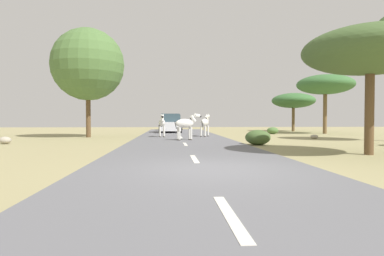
% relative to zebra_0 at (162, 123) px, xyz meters
% --- Properties ---
extents(ground_plane, '(90.00, 90.00, 0.00)m').
position_rel_zebra_0_xyz_m(ground_plane, '(1.70, -14.77, -1.01)').
color(ground_plane, '#998E60').
extents(road, '(6.00, 64.00, 0.05)m').
position_rel_zebra_0_xyz_m(road, '(1.30, -14.77, -0.99)').
color(road, slate).
rests_on(road, ground_plane).
extents(lane_markings, '(0.16, 56.00, 0.01)m').
position_rel_zebra_0_xyz_m(lane_markings, '(1.30, -15.77, -0.96)').
color(lane_markings, silver).
rests_on(lane_markings, road).
extents(zebra_0, '(0.51, 1.71, 1.61)m').
position_rel_zebra_0_xyz_m(zebra_0, '(0.00, 0.00, 0.00)').
color(zebra_0, silver).
rests_on(zebra_0, road).
extents(zebra_1, '(0.96, 1.64, 1.64)m').
position_rel_zebra_0_xyz_m(zebra_1, '(3.06, 0.42, 0.02)').
color(zebra_1, silver).
rests_on(zebra_1, road).
extents(zebra_3, '(1.66, 0.81, 1.62)m').
position_rel_zebra_0_xyz_m(zebra_3, '(1.50, -3.59, 0.00)').
color(zebra_3, silver).
rests_on(zebra_3, road).
extents(car_0, '(2.07, 4.36, 1.74)m').
position_rel_zebra_0_xyz_m(car_0, '(0.87, 13.98, -0.16)').
color(car_0, white).
rests_on(car_0, road).
extents(car_1, '(2.20, 4.43, 1.74)m').
position_rel_zebra_0_xyz_m(car_1, '(0.55, 7.94, -0.16)').
color(car_1, silver).
rests_on(car_1, road).
extents(tree_1, '(4.50, 4.50, 4.03)m').
position_rel_zebra_0_xyz_m(tree_1, '(13.58, 11.00, 2.22)').
color(tree_1, brown).
rests_on(tree_1, ground_plane).
extents(tree_2, '(4.91, 4.91, 5.19)m').
position_rel_zebra_0_xyz_m(tree_2, '(14.22, 5.23, 3.30)').
color(tree_2, brown).
rests_on(tree_2, ground_plane).
extents(tree_4, '(4.75, 4.75, 4.56)m').
position_rel_zebra_0_xyz_m(tree_4, '(7.70, -11.54, 2.70)').
color(tree_4, brown).
rests_on(tree_4, ground_plane).
extents(tree_5, '(5.06, 5.06, 7.67)m').
position_rel_zebra_0_xyz_m(tree_5, '(-5.21, 0.78, 4.12)').
color(tree_5, brown).
rests_on(tree_5, ground_plane).
extents(bush_0, '(1.26, 1.13, 0.75)m').
position_rel_zebra_0_xyz_m(bush_0, '(4.91, -6.85, -0.63)').
color(bush_0, '#425B2D').
rests_on(bush_0, ground_plane).
extents(bush_1, '(0.98, 0.89, 0.59)m').
position_rel_zebra_0_xyz_m(bush_1, '(9.42, 4.91, -0.72)').
color(bush_1, '#4C7038').
rests_on(bush_1, ground_plane).
extents(rock_1, '(0.51, 0.37, 0.27)m').
position_rel_zebra_0_xyz_m(rock_1, '(10.00, -2.00, -0.88)').
color(rock_1, '#A89E8C').
rests_on(rock_1, ground_plane).
extents(rock_2, '(0.61, 0.48, 0.38)m').
position_rel_zebra_0_xyz_m(rock_2, '(-7.96, -5.34, -0.82)').
color(rock_2, '#A89E8C').
rests_on(rock_2, ground_plane).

